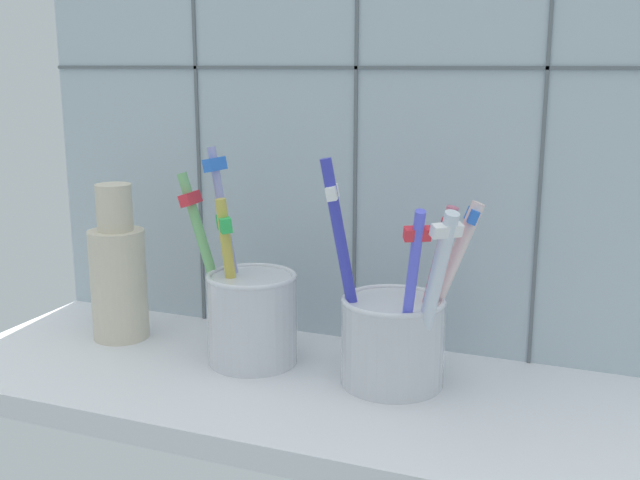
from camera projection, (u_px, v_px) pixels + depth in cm
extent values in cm
cube|color=silver|center=(309.00, 394.00, 62.30)|extent=(64.00, 22.00, 2.00)
cube|color=#B2C1CC|center=(360.00, 117.00, 68.37)|extent=(64.00, 2.00, 45.00)
cube|color=slate|center=(197.00, 114.00, 73.14)|extent=(0.30, 0.20, 45.00)
cube|color=slate|center=(356.00, 118.00, 67.37)|extent=(0.30, 0.20, 45.00)
cube|color=slate|center=(544.00, 123.00, 61.60)|extent=(0.30, 0.20, 45.00)
cube|color=slate|center=(356.00, 68.00, 66.40)|extent=(64.00, 0.20, 0.30)
cylinder|color=silver|center=(252.00, 319.00, 65.67)|extent=(7.62, 7.62, 7.64)
torus|color=silver|center=(251.00, 276.00, 64.81)|extent=(7.74, 7.74, 0.50)
cylinder|color=#989AD5|center=(230.00, 252.00, 65.87)|extent=(4.11, 1.20, 18.07)
cube|color=blue|center=(215.00, 164.00, 64.82)|extent=(1.24, 2.48, 1.22)
cylinder|color=gold|center=(231.00, 280.00, 64.60)|extent=(2.40, 2.19, 14.06)
cube|color=green|center=(224.00, 224.00, 63.37)|extent=(2.35, 2.58, 1.28)
cylinder|color=#78BF76|center=(209.00, 265.00, 66.19)|extent=(5.52, 1.29, 15.96)
cube|color=#E5333F|center=(190.00, 199.00, 65.38)|extent=(1.34, 2.57, 1.25)
cylinder|color=silver|center=(393.00, 342.00, 61.25)|extent=(8.20, 8.20, 6.94)
torus|color=silver|center=(393.00, 301.00, 60.47)|extent=(8.29, 8.29, 0.50)
cylinder|color=#C46581|center=(430.00, 295.00, 59.95)|extent=(3.95, 1.08, 14.42)
cube|color=#E5333F|center=(448.00, 223.00, 58.27)|extent=(1.02, 2.37, 1.27)
cylinder|color=silver|center=(429.00, 306.00, 56.53)|extent=(5.08, 5.26, 15.09)
cube|color=white|center=(447.00, 230.00, 53.30)|extent=(2.34, 2.29, 1.09)
cylinder|color=#585EF2|center=(409.00, 303.00, 56.86)|extent=(3.57, 5.54, 15.13)
cube|color=#E5333F|center=(417.00, 234.00, 53.77)|extent=(2.13, 1.79, 1.12)
cylinder|color=#373DBC|center=(346.00, 272.00, 59.88)|extent=(4.31, 1.90, 17.93)
cube|color=white|center=(332.00, 192.00, 58.62)|extent=(1.44, 2.39, 1.14)
cylinder|color=#F4D8D4|center=(440.00, 292.00, 60.72)|extent=(6.42, 3.18, 14.70)
cube|color=blue|center=(472.00, 216.00, 59.27)|extent=(1.61, 2.30, 1.22)
cylinder|color=beige|center=(119.00, 284.00, 71.38)|extent=(5.17, 5.17, 10.29)
cylinder|color=beige|center=(114.00, 207.00, 69.75)|extent=(3.26, 3.26, 4.28)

